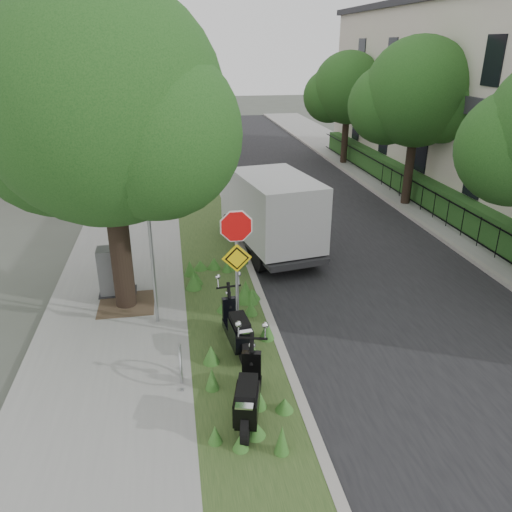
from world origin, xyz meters
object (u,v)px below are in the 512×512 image
Objects in this scene: scooter_near at (248,401)px; scooter_far at (238,333)px; box_truck at (271,209)px; sign_assembly at (237,251)px; utility_cabinet at (116,272)px.

scooter_near reaches higher than scooter_far.
scooter_near is 0.37× the size of box_truck.
box_truck is at bearing 72.19° from scooter_far.
sign_assembly is 0.62× the size of box_truck.
scooter_near is 1.02× the size of scooter_far.
utility_cabinet is (-2.69, 5.52, 0.17)m from scooter_near.
utility_cabinet is at bearing 134.52° from sign_assembly.
scooter_near is at bearing -64.01° from utility_cabinet.
utility_cabinet is (-2.87, 2.92, -1.59)m from sign_assembly.
scooter_near is 1.49× the size of utility_cabinet.
box_truck is (1.80, 5.38, -0.88)m from sign_assembly.
sign_assembly reaches higher than scooter_far.
sign_assembly is 1.70× the size of scooter_far.
utility_cabinet is at bearing 130.76° from scooter_far.
sign_assembly is at bearing 82.84° from scooter_far.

